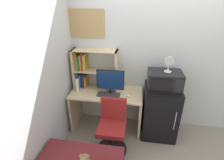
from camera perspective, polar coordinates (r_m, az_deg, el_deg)
name	(u,v)px	position (r m, az deg, el deg)	size (l,w,h in m)	color
wall_back	(191,58)	(3.08, 24.79, 6.55)	(6.40, 0.04, 2.60)	silver
wall_left	(9,101)	(1.89, -30.78, -6.11)	(0.04, 4.40, 2.60)	silver
desk	(107,103)	(3.06, -1.78, -7.69)	(1.21, 0.59, 0.73)	beige
hutch_bookshelf	(88,68)	(3.02, -7.81, 3.81)	(0.76, 0.26, 0.68)	beige
monitor	(110,81)	(2.77, -0.58, -0.36)	(0.45, 0.16, 0.43)	black
keyboard	(109,95)	(2.84, -1.14, -4.91)	(0.38, 0.15, 0.02)	#333338
computer_mouse	(128,96)	(2.81, 5.21, -5.18)	(0.06, 0.09, 0.03)	silver
water_bottle	(77,85)	(2.97, -11.43, -1.53)	(0.07, 0.07, 0.26)	silver
mini_fridge	(160,112)	(3.05, 15.54, -10.02)	(0.55, 0.56, 0.90)	black
microwave	(164,80)	(2.77, 16.94, 0.02)	(0.51, 0.37, 0.27)	black
desk_fan	(169,64)	(2.67, 18.41, 5.11)	(0.14, 0.11, 0.24)	silver
desk_chair	(112,129)	(2.72, 0.09, -15.98)	(0.47, 0.47, 0.85)	black
wall_corkboard	(86,24)	(2.95, -8.58, 17.97)	(0.61, 0.02, 0.45)	tan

